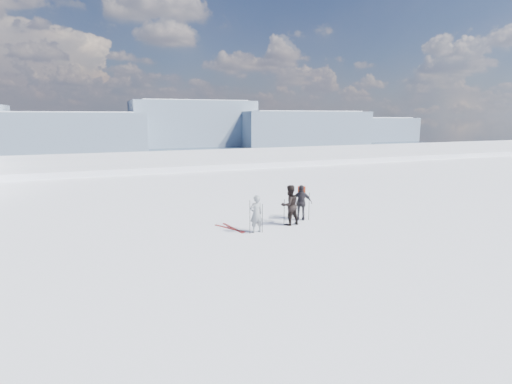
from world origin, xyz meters
The scene contains 8 objects.
lake_basin centered at (0.00, 30.00, -6.50)m, with size 820.00×820.00×71.62m.
far_mountain_range centered at (29.60, 454.78, -7.19)m, with size 770.00×110.00×53.00m.
skier_grey centered at (-1.58, 3.64, 0.76)m, with size 0.56×0.37×1.53m, color gray.
skier_dark centered at (0.17, 4.17, 0.87)m, with size 0.85×0.66×1.74m, color black.
skier_pack centered at (1.03, 4.71, 0.80)m, with size 0.94×0.39×1.60m, color black.
backpack centered at (1.14, 4.93, 1.86)m, with size 0.34×0.19×0.53m, color red.
ski_poles centered at (-0.15, 4.07, 0.61)m, with size 3.26×1.12×1.36m.
skis_loose centered at (-2.33, 4.55, 0.01)m, with size 0.89×1.69×0.03m.
Camera 1 is at (-7.27, -10.73, 4.60)m, focal length 28.00 mm.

